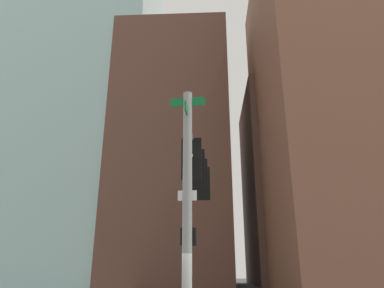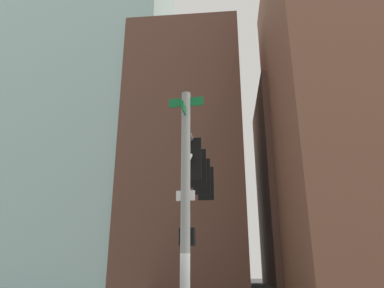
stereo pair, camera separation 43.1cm
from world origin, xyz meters
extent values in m
cylinder|color=gray|center=(-0.47, -0.47, 3.25)|extent=(0.23, 0.23, 6.51)
cylinder|color=gray|center=(-2.70, -0.30, 5.53)|extent=(4.47, 0.46, 0.12)
cylinder|color=gray|center=(-1.28, -0.41, 5.08)|extent=(1.04, 0.16, 0.75)
cube|color=#0F6B33|center=(-0.47, -0.47, 6.26)|extent=(0.10, 0.90, 0.24)
cube|color=#0F6B33|center=(-0.47, -0.47, 5.96)|extent=(0.93, 0.10, 0.24)
cube|color=white|center=(-0.47, -0.47, 3.81)|extent=(0.06, 0.45, 0.24)
cube|color=black|center=(-1.44, -0.39, 4.97)|extent=(0.37, 0.37, 1.00)
cube|color=black|center=(-1.25, -0.41, 4.97)|extent=(0.08, 0.55, 1.16)
sphere|color=#470A07|center=(-1.65, -0.38, 5.27)|extent=(0.20, 0.20, 0.20)
cylinder|color=black|center=(-1.71, -0.37, 5.36)|extent=(0.06, 0.23, 0.23)
sphere|color=#F29E0C|center=(-1.65, -0.38, 4.97)|extent=(0.20, 0.20, 0.20)
cylinder|color=black|center=(-1.71, -0.37, 5.06)|extent=(0.06, 0.23, 0.23)
sphere|color=#0A3819|center=(-1.65, -0.38, 4.67)|extent=(0.20, 0.20, 0.20)
cylinder|color=black|center=(-1.71, -0.37, 4.76)|extent=(0.06, 0.23, 0.23)
cube|color=black|center=(-2.41, -0.32, 4.97)|extent=(0.37, 0.37, 1.00)
cube|color=black|center=(-2.22, -0.33, 4.97)|extent=(0.08, 0.55, 1.16)
sphere|color=#470A07|center=(-2.62, -0.30, 5.27)|extent=(0.20, 0.20, 0.20)
cylinder|color=black|center=(-2.68, -0.30, 5.36)|extent=(0.06, 0.23, 0.23)
sphere|color=#F29E0C|center=(-2.62, -0.30, 4.97)|extent=(0.20, 0.20, 0.20)
cylinder|color=black|center=(-2.68, -0.30, 5.06)|extent=(0.06, 0.23, 0.23)
sphere|color=#0A3819|center=(-2.62, -0.30, 4.67)|extent=(0.20, 0.20, 0.20)
cylinder|color=black|center=(-2.68, -0.30, 4.76)|extent=(0.06, 0.23, 0.23)
cube|color=black|center=(-3.38, -0.25, 4.97)|extent=(0.37, 0.37, 1.00)
cube|color=black|center=(-3.19, -0.26, 4.97)|extent=(0.08, 0.55, 1.16)
sphere|color=#470A07|center=(-3.59, -0.23, 5.27)|extent=(0.20, 0.20, 0.20)
cylinder|color=black|center=(-3.65, -0.23, 5.36)|extent=(0.06, 0.23, 0.23)
sphere|color=#4C330A|center=(-3.59, -0.23, 4.97)|extent=(0.20, 0.20, 0.20)
cylinder|color=black|center=(-3.65, -0.23, 5.06)|extent=(0.06, 0.23, 0.23)
sphere|color=green|center=(-3.59, -0.23, 4.67)|extent=(0.20, 0.20, 0.20)
cylinder|color=black|center=(-3.65, -0.23, 4.76)|extent=(0.06, 0.23, 0.23)
cube|color=black|center=(-4.35, -0.17, 4.97)|extent=(0.37, 0.37, 1.00)
cube|color=black|center=(-4.16, -0.19, 4.97)|extent=(0.08, 0.55, 1.16)
sphere|color=#470A07|center=(-4.56, -0.16, 5.27)|extent=(0.20, 0.20, 0.20)
cylinder|color=black|center=(-4.62, -0.15, 5.36)|extent=(0.06, 0.23, 0.23)
sphere|color=#4C330A|center=(-4.56, -0.16, 4.97)|extent=(0.20, 0.20, 0.20)
cylinder|color=black|center=(-4.62, -0.15, 5.06)|extent=(0.06, 0.23, 0.23)
sphere|color=green|center=(-4.56, -0.16, 4.67)|extent=(0.20, 0.20, 0.20)
cylinder|color=black|center=(-4.62, -0.15, 4.76)|extent=(0.06, 0.23, 0.23)
cube|color=black|center=(-0.74, -0.45, 2.88)|extent=(0.28, 0.38, 0.40)
cube|color=#EA5914|center=(-0.87, -0.44, 2.88)|extent=(0.04, 0.25, 0.28)
cube|color=brown|center=(-36.03, 15.22, 23.11)|extent=(24.93, 15.49, 46.22)
cube|color=#4C3328|center=(-51.37, 15.98, 15.69)|extent=(20.14, 18.76, 31.37)
cube|color=#9EC6C1|center=(-50.41, -24.26, 36.61)|extent=(22.22, 27.78, 73.22)
cube|color=brown|center=(-49.54, -5.88, 20.78)|extent=(20.59, 18.23, 41.57)
camera|label=1|loc=(7.81, 0.04, 2.14)|focal=33.24mm
camera|label=2|loc=(7.78, 0.47, 2.14)|focal=33.24mm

